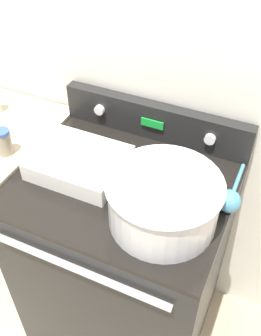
# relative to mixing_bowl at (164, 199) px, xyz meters

# --- Properties ---
(kitchen_wall) EXTENTS (8.00, 0.05, 2.50)m
(kitchen_wall) POSITION_rel_mixing_bowl_xyz_m (-0.18, 0.45, 0.23)
(kitchen_wall) COLOR silver
(kitchen_wall) RESTS_ON ground_plane
(stove_range) EXTENTS (0.75, 0.65, 0.93)m
(stove_range) POSITION_rel_mixing_bowl_xyz_m (-0.18, 0.10, -0.56)
(stove_range) COLOR black
(stove_range) RESTS_ON ground_plane
(control_panel) EXTENTS (0.75, 0.07, 0.15)m
(control_panel) POSITION_rel_mixing_bowl_xyz_m (-0.18, 0.39, -0.02)
(control_panel) COLOR black
(control_panel) RESTS_ON stove_range
(mixing_bowl) EXTENTS (0.35, 0.35, 0.17)m
(mixing_bowl) POSITION_rel_mixing_bowl_xyz_m (0.00, 0.00, 0.00)
(mixing_bowl) COLOR silver
(mixing_bowl) RESTS_ON stove_range
(casserole_dish) EXTENTS (0.32, 0.26, 0.07)m
(casserole_dish) POSITION_rel_mixing_bowl_xyz_m (-0.35, 0.09, -0.05)
(casserole_dish) COLOR silver
(casserole_dish) RESTS_ON stove_range
(ladle) EXTENTS (0.08, 0.26, 0.08)m
(ladle) POSITION_rel_mixing_bowl_xyz_m (0.18, 0.14, -0.06)
(ladle) COLOR teal
(ladle) RESTS_ON stove_range
(spice_jar_blue_cap) EXTENTS (0.06, 0.06, 0.10)m
(spice_jar_blue_cap) POSITION_rel_mixing_bowl_xyz_m (-0.64, 0.05, -0.03)
(spice_jar_blue_cap) COLOR gray
(spice_jar_blue_cap) RESTS_ON side_counter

